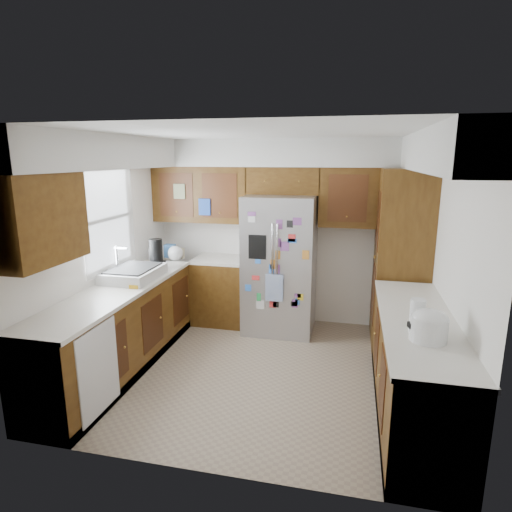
{
  "coord_description": "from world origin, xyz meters",
  "views": [
    {
      "loc": [
        0.9,
        -4.17,
        2.27
      ],
      "look_at": [
        -0.13,
        0.35,
        1.2
      ],
      "focal_mm": 30.0,
      "sensor_mm": 36.0,
      "label": 1
    }
  ],
  "objects_px": {
    "pantry": "(401,258)",
    "rice_cooker": "(429,325)",
    "fridge": "(280,264)",
    "paper_towel": "(417,315)"
  },
  "relations": [
    {
      "from": "pantry",
      "to": "paper_towel",
      "type": "height_order",
      "value": "pantry"
    },
    {
      "from": "pantry",
      "to": "fridge",
      "type": "distance_m",
      "value": 1.51
    },
    {
      "from": "rice_cooker",
      "to": "fridge",
      "type": "bearing_deg",
      "value": 124.94
    },
    {
      "from": "rice_cooker",
      "to": "paper_towel",
      "type": "relative_size",
      "value": 1.08
    },
    {
      "from": "fridge",
      "to": "paper_towel",
      "type": "xyz_separation_m",
      "value": [
        1.44,
        -1.98,
        0.15
      ]
    },
    {
      "from": "pantry",
      "to": "rice_cooker",
      "type": "distance_m",
      "value": 2.09
    },
    {
      "from": "paper_towel",
      "to": "pantry",
      "type": "bearing_deg",
      "value": 88.09
    },
    {
      "from": "fridge",
      "to": "rice_cooker",
      "type": "bearing_deg",
      "value": -55.06
    },
    {
      "from": "pantry",
      "to": "paper_towel",
      "type": "bearing_deg",
      "value": -91.91
    },
    {
      "from": "rice_cooker",
      "to": "paper_towel",
      "type": "bearing_deg",
      "value": 111.05
    }
  ]
}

